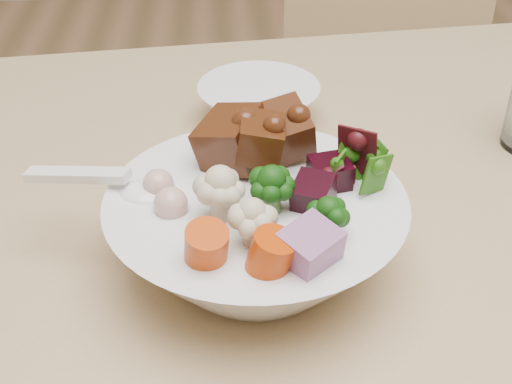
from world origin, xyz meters
TOP-DOWN VIEW (x-y plane):
  - chair_far at (0.01, 0.81)m, footprint 0.44×0.44m
  - food_bowl at (-0.25, 0.10)m, footprint 0.23×0.23m
  - soup_spoon at (-0.35, 0.12)m, footprint 0.13×0.07m
  - side_bowl at (-0.24, 0.34)m, footprint 0.13×0.13m

SIDE VIEW (x-z plane):
  - chair_far at x=0.01m, z-range 0.05..0.87m
  - side_bowl at x=-0.24m, z-range 0.79..0.83m
  - food_bowl at x=-0.25m, z-range 0.77..0.89m
  - soup_spoon at x=-0.35m, z-range 0.84..0.87m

